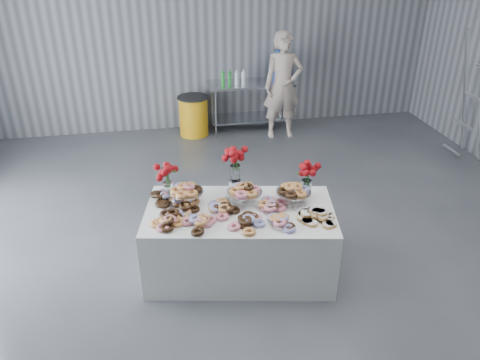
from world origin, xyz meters
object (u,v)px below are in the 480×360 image
(display_table, at_px, (240,240))
(person, at_px, (283,86))
(prep_table, at_px, (250,98))
(trash_barrel, at_px, (194,116))
(stepladder, at_px, (474,97))
(water_jug, at_px, (278,67))

(display_table, xyz_separation_m, person, (1.42, 3.56, 0.53))
(prep_table, height_order, trash_barrel, prep_table)
(trash_barrel, xyz_separation_m, stepladder, (4.15, -1.73, 0.65))
(prep_table, xyz_separation_m, person, (0.50, -0.34, 0.29))
(water_jug, xyz_separation_m, stepladder, (2.63, -1.73, -0.15))
(prep_table, height_order, person, person)
(display_table, distance_m, prep_table, 4.02)
(water_jug, xyz_separation_m, trash_barrel, (-1.52, 0.00, -0.80))
(water_jug, bearing_deg, trash_barrel, 180.00)
(prep_table, bearing_deg, person, -34.16)
(prep_table, distance_m, trash_barrel, 1.05)
(water_jug, height_order, person, person)
(water_jug, xyz_separation_m, person, (0.00, -0.34, -0.24))
(display_table, xyz_separation_m, prep_table, (0.92, 3.90, 0.24))
(prep_table, distance_m, person, 0.67)
(prep_table, bearing_deg, display_table, -103.25)
(person, bearing_deg, prep_table, 148.35)
(prep_table, xyz_separation_m, stepladder, (3.13, -1.73, 0.38))
(stepladder, bearing_deg, trash_barrel, 157.34)
(person, distance_m, stepladder, 2.98)
(prep_table, xyz_separation_m, water_jug, (0.50, -0.00, 0.53))
(display_table, height_order, person, person)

